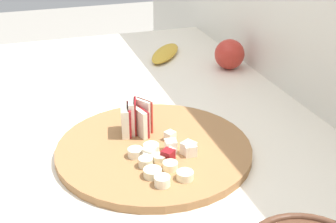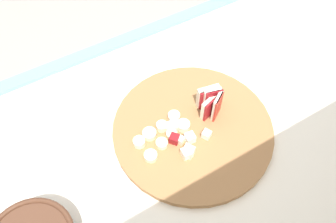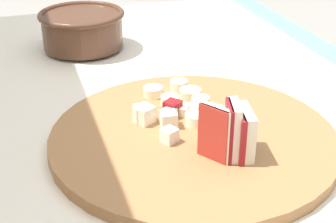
# 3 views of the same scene
# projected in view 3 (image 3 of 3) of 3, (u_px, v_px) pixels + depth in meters

# --- Properties ---
(cutting_board) EXTENTS (0.35, 0.35, 0.02)m
(cutting_board) POSITION_uv_depth(u_px,v_px,m) (193.00, 138.00, 0.63)
(cutting_board) COLOR olive
(cutting_board) RESTS_ON tiled_countertop
(apple_wedge_fan) EXTENTS (0.07, 0.06, 0.07)m
(apple_wedge_fan) POSITION_uv_depth(u_px,v_px,m) (230.00, 132.00, 0.57)
(apple_wedge_fan) COLOR maroon
(apple_wedge_fan) RESTS_ON cutting_board
(apple_dice_pile) EXTENTS (0.09, 0.10, 0.02)m
(apple_dice_pile) POSITION_uv_depth(u_px,v_px,m) (167.00, 115.00, 0.65)
(apple_dice_pile) COLOR #EFE5CC
(apple_dice_pile) RESTS_ON cutting_board
(banana_slice_rows) EXTENTS (0.13, 0.09, 0.02)m
(banana_slice_rows) POSITION_uv_depth(u_px,v_px,m) (187.00, 101.00, 0.69)
(banana_slice_rows) COLOR white
(banana_slice_rows) RESTS_ON cutting_board
(ceramic_bowl) EXTENTS (0.15, 0.15, 0.07)m
(ceramic_bowl) POSITION_uv_depth(u_px,v_px,m) (82.00, 28.00, 0.91)
(ceramic_bowl) COLOR #4C2D1E
(ceramic_bowl) RESTS_ON tiled_countertop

